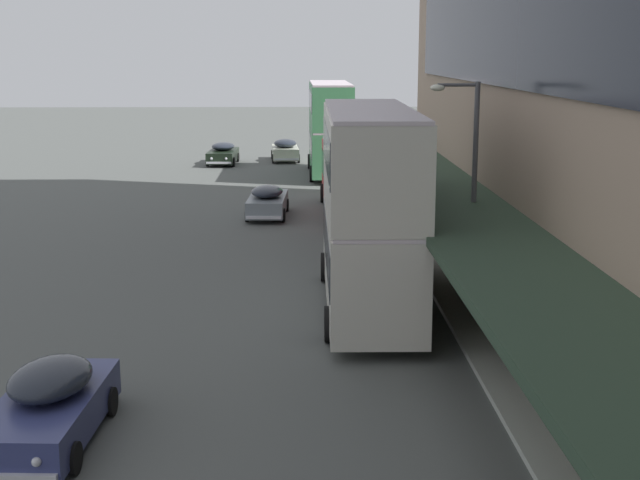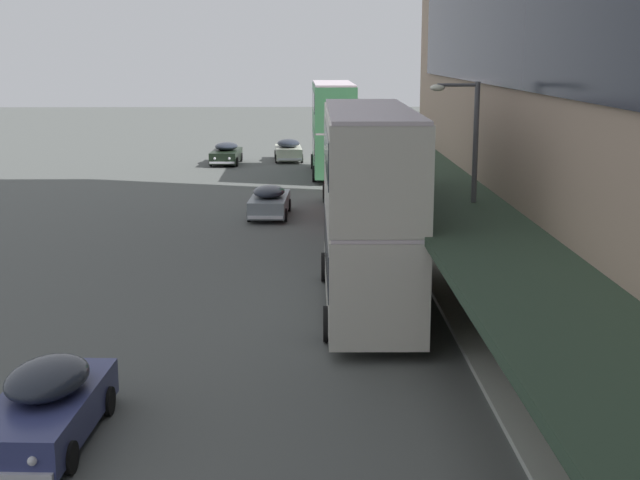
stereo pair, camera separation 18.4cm
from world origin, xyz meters
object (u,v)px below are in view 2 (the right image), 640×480
transit_bus_kerbside_front (354,174)px  sedan_oncoming_rear (269,201)px  sedan_far_back (288,150)px  sedan_lead_near (226,153)px  transit_bus_kerbside_far (333,126)px  sedan_trailing_mid (46,404)px  transit_bus_kerbside_rear (369,203)px  street_lamp (469,177)px

transit_bus_kerbside_front → sedan_oncoming_rear: size_ratio=1.95×
sedan_far_back → sedan_lead_near: (-4.37, -1.68, -0.04)m
transit_bus_kerbside_far → sedan_oncoming_rear: bearing=-103.8°
sedan_lead_near → transit_bus_kerbside_front: bearing=-68.0°
sedan_far_back → transit_bus_kerbside_front: bearing=-80.6°
sedan_oncoming_rear → sedan_trailing_mid: bearing=-98.3°
transit_bus_kerbside_far → sedan_far_back: bearing=111.2°
transit_bus_kerbside_front → sedan_lead_near: 21.09m
transit_bus_kerbside_front → sedan_far_back: size_ratio=2.07×
transit_bus_kerbside_front → sedan_trailing_mid: 27.29m
transit_bus_kerbside_rear → sedan_far_back: bearing=94.5°
transit_bus_kerbside_rear → sedan_oncoming_rear: 16.40m
sedan_lead_near → sedan_oncoming_rear: (3.78, -20.46, 0.01)m
transit_bus_kerbside_rear → sedan_oncoming_rear: transit_bus_kerbside_rear is taller
transit_bus_kerbside_rear → transit_bus_kerbside_far: bearing=90.1°
sedan_lead_near → transit_bus_kerbside_rear: bearing=-78.5°
sedan_far_back → sedan_oncoming_rear: (-0.59, -22.13, -0.03)m
transit_bus_kerbside_far → sedan_lead_near: 9.78m
transit_bus_kerbside_front → transit_bus_kerbside_rear: 16.80m
sedan_oncoming_rear → sedan_trailing_mid: sedan_trailing_mid is taller
transit_bus_kerbside_rear → transit_bus_kerbside_far: (-0.04, 30.27, -0.17)m
transit_bus_kerbside_rear → street_lamp: 3.13m
sedan_trailing_mid → sedan_oncoming_rear: bearing=81.7°
transit_bus_kerbside_rear → sedan_trailing_mid: (-7.28, -9.40, -2.55)m
transit_bus_kerbside_far → sedan_lead_near: (-7.35, 5.98, -2.43)m
transit_bus_kerbside_front → street_lamp: street_lamp is taller
sedan_lead_near → sedan_oncoming_rear: size_ratio=1.00×
transit_bus_kerbside_front → transit_bus_kerbside_rear: (-0.51, -16.73, 1.43)m
transit_bus_kerbside_front → sedan_lead_near: bearing=112.0°
transit_bus_kerbside_rear → sedan_lead_near: 37.08m
sedan_far_back → sedan_trailing_mid: bearing=-95.2°
transit_bus_kerbside_front → transit_bus_kerbside_far: 13.61m
sedan_trailing_mid → transit_bus_kerbside_far: bearing=79.7°
transit_bus_kerbside_rear → sedan_far_back: 38.13m
transit_bus_kerbside_front → sedan_lead_near: size_ratio=1.96×
transit_bus_kerbside_front → transit_bus_kerbside_far: size_ratio=0.98×
transit_bus_kerbside_far → sedan_trailing_mid: 40.40m
transit_bus_kerbside_front → street_lamp: (2.52, -16.69, 2.21)m
transit_bus_kerbside_front → sedan_lead_near: (-7.90, 19.52, -1.17)m
transit_bus_kerbside_rear → sedan_far_back: transit_bus_kerbside_rear is taller
sedan_trailing_mid → street_lamp: size_ratio=0.70×
sedan_far_back → sedan_trailing_mid: (-4.27, -47.32, 0.01)m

